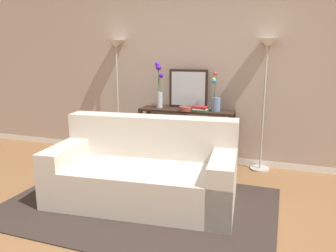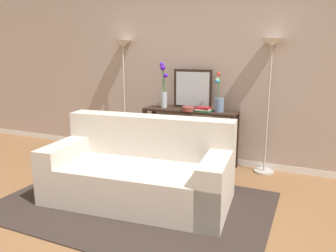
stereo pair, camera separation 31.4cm
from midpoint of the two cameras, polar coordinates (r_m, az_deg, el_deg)
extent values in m
cube|color=brown|center=(3.06, -11.01, -18.92)|extent=(16.00, 16.00, 0.02)
cube|color=white|center=(5.06, 2.87, -5.07)|extent=(12.00, 0.15, 0.09)
cube|color=#B29E8E|center=(4.82, 3.06, 11.08)|extent=(12.00, 0.14, 2.72)
cube|color=#332823|center=(3.59, -7.63, -13.47)|extent=(2.79, 1.84, 0.01)
cube|color=beige|center=(3.59, -6.99, -9.90)|extent=(2.03, 1.14, 0.42)
cube|color=beige|center=(3.76, -5.29, -1.74)|extent=(1.96, 0.45, 0.46)
cube|color=beige|center=(3.93, -18.82, -7.09)|extent=(0.33, 0.97, 0.60)
cube|color=beige|center=(3.36, 6.88, -9.82)|extent=(0.33, 0.97, 0.60)
cube|color=black|center=(4.60, 1.25, 2.71)|extent=(1.33, 0.35, 0.03)
cube|color=black|center=(4.75, 1.22, -4.94)|extent=(1.22, 0.29, 0.01)
cube|color=black|center=(4.79, -6.62, -1.88)|extent=(0.05, 0.05, 0.77)
cube|color=black|center=(4.39, 8.58, -3.27)|extent=(0.05, 0.05, 0.77)
cube|color=black|center=(5.05, -5.15, -1.10)|extent=(0.05, 0.05, 0.77)
cube|color=black|center=(4.67, 9.28, -2.33)|extent=(0.05, 0.05, 0.77)
cylinder|color=#B7B2A8|center=(5.35, -10.11, -4.64)|extent=(0.26, 0.26, 0.02)
cylinder|color=#B7B2A8|center=(5.17, -10.46, 4.20)|extent=(0.02, 0.02, 1.64)
cone|color=silver|center=(5.12, -10.86, 13.88)|extent=(0.28, 0.28, 0.10)
cylinder|color=#B7B2A8|center=(4.71, 13.81, -7.22)|extent=(0.26, 0.26, 0.02)
cylinder|color=#B7B2A8|center=(4.50, 14.36, 2.74)|extent=(0.02, 0.02, 1.63)
cone|color=silver|center=(4.44, 14.98, 13.82)|extent=(0.28, 0.28, 0.10)
cube|color=black|center=(4.70, 1.62, 6.48)|extent=(0.57, 0.02, 0.55)
cube|color=silver|center=(4.69, 1.59, 6.47)|extent=(0.50, 0.01, 0.48)
cylinder|color=silver|center=(4.75, -3.40, 4.54)|extent=(0.09, 0.09, 0.22)
cylinder|color=#3D7538|center=(4.72, -3.31, 7.31)|extent=(0.01, 0.02, 0.24)
sphere|color=#4D16C4|center=(4.69, -3.13, 8.75)|extent=(0.06, 0.06, 0.06)
cylinder|color=#3D7538|center=(4.71, -3.50, 7.98)|extent=(0.04, 0.01, 0.35)
sphere|color=#4F16C8|center=(4.68, -3.62, 10.08)|extent=(0.08, 0.08, 0.08)
cylinder|color=#3D7538|center=(4.72, -3.59, 8.28)|extent=(0.01, 0.05, 0.39)
sphere|color=#5826C2|center=(4.72, -3.84, 10.68)|extent=(0.07, 0.07, 0.07)
cylinder|color=#6B84AD|center=(4.49, 6.35, 3.74)|extent=(0.12, 0.12, 0.18)
cylinder|color=#3D7538|center=(4.45, 6.19, 6.36)|extent=(0.03, 0.03, 0.23)
sphere|color=#439DC4|center=(4.44, 5.98, 7.84)|extent=(0.06, 0.06, 0.06)
cylinder|color=#3D7538|center=(4.46, 6.18, 6.47)|extent=(0.01, 0.03, 0.25)
sphere|color=gold|center=(4.46, 5.96, 8.06)|extent=(0.05, 0.05, 0.05)
cylinder|color=#3D7538|center=(4.47, 6.28, 6.95)|extent=(0.03, 0.04, 0.32)
sphere|color=red|center=(4.47, 6.18, 9.01)|extent=(0.05, 0.05, 0.05)
cylinder|color=brown|center=(4.49, 1.10, 2.99)|extent=(0.19, 0.19, 0.05)
torus|color=brown|center=(4.49, 1.10, 3.36)|extent=(0.19, 0.19, 0.01)
cube|color=#236033|center=(4.46, 3.58, 2.71)|extent=(0.22, 0.17, 0.02)
cube|color=silver|center=(4.46, 3.64, 2.95)|extent=(0.21, 0.17, 0.01)
cube|color=maroon|center=(4.45, 3.66, 3.21)|extent=(0.19, 0.16, 0.03)
cube|color=#B77F33|center=(4.96, -4.56, -5.29)|extent=(0.04, 0.18, 0.12)
cube|color=#2D2D33|center=(4.95, -4.12, -5.34)|extent=(0.03, 0.14, 0.11)
cube|color=#236033|center=(4.93, -3.75, -5.37)|extent=(0.03, 0.17, 0.12)
cube|color=slate|center=(4.92, -3.35, -5.46)|extent=(0.04, 0.16, 0.11)
cube|color=navy|center=(4.91, -2.90, -5.53)|extent=(0.04, 0.15, 0.11)
cube|color=#6B3360|center=(4.89, -2.47, -5.63)|extent=(0.03, 0.16, 0.10)
cube|color=maroon|center=(4.87, -1.94, -5.52)|extent=(0.06, 0.16, 0.13)
camera|label=1|loc=(0.16, -92.24, -0.50)|focal=35.05mm
camera|label=2|loc=(0.16, 87.76, 0.50)|focal=35.05mm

